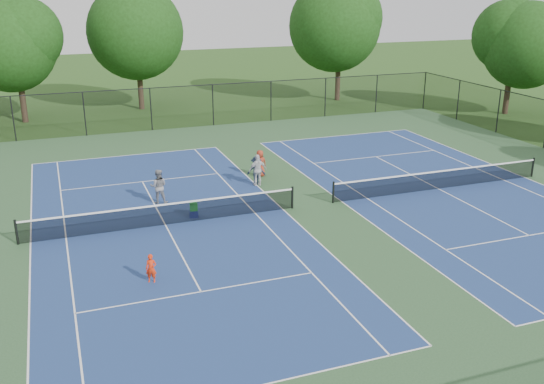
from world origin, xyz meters
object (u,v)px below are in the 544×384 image
object	(u,v)px
child_player	(151,269)
bystander_c	(260,163)
tree_side_e	(514,39)
bystander_a	(258,170)
tree_back_b	(136,27)
ball_crate	(194,214)
tree_back_d	(340,21)
bystander_b	(256,170)
ball_hopper	(194,206)
instructor	(159,186)
tree_back_a	(15,40)

from	to	relation	value
child_player	bystander_c	size ratio (longest dim) A/B	0.72
tree_side_e	bystander_a	distance (m)	26.99
bystander_c	tree_back_b	bearing A→B (deg)	-84.09
child_player	ball_crate	xyz separation A→B (m)	(2.83, 5.59, -0.36)
tree_back_b	ball_crate	bearing A→B (deg)	-93.61
bystander_c	tree_back_d	bearing A→B (deg)	-129.02
bystander_a	bystander_b	distance (m)	0.27
ball_hopper	tree_back_b	bearing A→B (deg)	86.39
bystander_b	tree_back_b	bearing A→B (deg)	-57.92
tree_side_e	ball_hopper	distance (m)	32.07
tree_side_e	ball_hopper	xyz separation A→B (m)	(-28.61, -13.50, -5.29)
bystander_b	bystander_c	world-z (taller)	bystander_b
tree_back_d	bystander_c	world-z (taller)	tree_back_d
child_player	instructor	size ratio (longest dim) A/B	0.63
tree_back_b	child_player	size ratio (longest dim) A/B	9.54
ball_hopper	ball_crate	bearing A→B (deg)	0.00
bystander_a	tree_back_d	bearing A→B (deg)	-130.49
tree_back_b	ball_hopper	size ratio (longest dim) A/B	26.15
tree_side_e	bystander_b	size ratio (longest dim) A/B	6.00
tree_side_e	ball_hopper	bearing A→B (deg)	-154.74
bystander_a	bystander_c	size ratio (longest dim) A/B	1.14
tree_back_b	instructor	size ratio (longest dim) A/B	5.99
tree_back_a	ball_crate	distance (m)	25.32
ball_hopper	tree_side_e	bearing A→B (deg)	25.26
tree_back_d	bystander_b	xyz separation A→B (m)	(-14.46, -20.01, -6.09)
bystander_b	child_player	bearing A→B (deg)	77.93
tree_back_d	ball_crate	xyz separation A→B (m)	(-18.61, -23.50, -6.66)
child_player	ball_hopper	size ratio (longest dim) A/B	2.74
bystander_b	ball_hopper	distance (m)	5.43
tree_back_b	child_player	world-z (taller)	tree_back_b
instructor	tree_side_e	bearing A→B (deg)	-144.07
tree_side_e	instructor	distance (m)	32.14
bystander_b	tree_back_a	bearing A→B (deg)	-34.53
tree_side_e	bystander_c	xyz separation A→B (m)	(-23.84, -8.83, -5.08)
instructor	bystander_a	bearing A→B (deg)	-155.14
bystander_a	tree_back_a	bearing A→B (deg)	-65.32
tree_side_e	ball_crate	size ratio (longest dim) A/B	22.63
bystander_a	bystander_b	xyz separation A→B (m)	(0.00, 0.26, -0.09)
child_player	bystander_c	bearing A→B (deg)	75.01
tree_side_e	ball_hopper	world-z (taller)	tree_side_e
tree_side_e	ball_crate	world-z (taller)	tree_side_e
child_player	tree_back_d	bearing A→B (deg)	75.17
tree_back_b	ball_hopper	distance (m)	26.26
tree_back_a	instructor	world-z (taller)	tree_back_a
tree_back_a	ball_hopper	size ratio (longest dim) A/B	23.86
tree_back_b	tree_side_e	size ratio (longest dim) A/B	1.13
ball_crate	ball_hopper	world-z (taller)	ball_hopper
tree_back_a	ball_hopper	xyz separation A→B (m)	(7.39, -23.50, -5.52)
child_player	tree_side_e	bearing A→B (deg)	52.83
tree_back_b	bystander_a	world-z (taller)	tree_back_b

